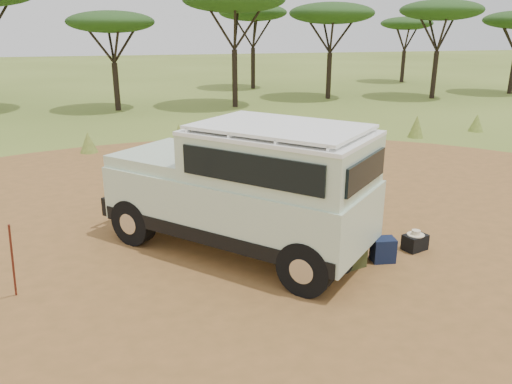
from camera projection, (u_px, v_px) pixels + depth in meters
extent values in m
plane|color=#5B6D26|center=(236.00, 259.00, 9.15)|extent=(140.00, 140.00, 0.00)
cylinder|color=#915E2F|center=(236.00, 259.00, 9.15)|extent=(23.00, 23.00, 0.01)
cone|color=#5B6D26|center=(88.00, 142.00, 16.74)|extent=(0.60, 0.60, 0.70)
cone|color=#5B6D26|center=(179.00, 137.00, 17.08)|extent=(0.60, 0.60, 0.90)
cone|color=#5B6D26|center=(266.00, 136.00, 17.46)|extent=(0.60, 0.60, 0.80)
cone|color=#5B6D26|center=(337.00, 129.00, 18.85)|extent=(0.60, 0.60, 0.75)
cone|color=#5B6D26|center=(417.00, 126.00, 19.02)|extent=(0.60, 0.60, 0.85)
cone|color=#5B6D26|center=(477.00, 123.00, 20.15)|extent=(0.60, 0.60, 0.70)
cylinder|color=black|center=(116.00, 87.00, 24.97)|extent=(0.28, 0.28, 2.34)
ellipsoid|color=#153A15|center=(111.00, 22.00, 23.99)|extent=(4.20, 4.20, 1.05)
cylinder|color=black|center=(235.00, 79.00, 25.99)|extent=(0.28, 0.28, 2.93)
cylinder|color=black|center=(329.00, 76.00, 29.07)|extent=(0.28, 0.28, 2.61)
ellipsoid|color=#153A15|center=(332.00, 13.00, 27.98)|extent=(4.80, 4.80, 1.20)
cylinder|color=black|center=(434.00, 75.00, 29.15)|extent=(0.28, 0.28, 2.70)
ellipsoid|color=#153A15|center=(441.00, 10.00, 28.02)|extent=(4.60, 4.60, 1.15)
cylinder|color=black|center=(512.00, 74.00, 31.22)|extent=(0.28, 0.28, 2.43)
cylinder|color=black|center=(253.00, 68.00, 33.82)|extent=(0.28, 0.28, 2.70)
ellipsoid|color=#153A15|center=(253.00, 12.00, 32.69)|extent=(4.50, 4.50, 1.12)
cylinder|color=black|center=(403.00, 66.00, 37.74)|extent=(0.28, 0.28, 2.34)
ellipsoid|color=#153A15|center=(407.00, 23.00, 36.76)|extent=(3.80, 3.80, 0.95)
cube|color=beige|center=(238.00, 200.00, 9.29)|extent=(4.84, 4.96, 1.04)
cube|color=black|center=(238.00, 220.00, 9.41)|extent=(4.80, 4.91, 0.26)
cube|color=beige|center=(280.00, 158.00, 8.56)|extent=(3.50, 3.54, 0.82)
cube|color=white|center=(280.00, 133.00, 8.42)|extent=(3.53, 3.57, 0.07)
cube|color=white|center=(280.00, 127.00, 8.39)|extent=(3.27, 3.31, 0.05)
cube|color=beige|center=(172.00, 157.00, 9.86)|extent=(2.62, 2.62, 0.22)
cube|color=black|center=(210.00, 146.00, 9.30)|extent=(1.33, 1.27, 0.57)
cube|color=black|center=(249.00, 169.00, 7.75)|extent=(1.81, 1.91, 0.49)
cube|color=black|center=(305.00, 145.00, 9.35)|extent=(1.81, 1.91, 0.49)
cube|color=black|center=(366.00, 171.00, 7.79)|extent=(1.21, 1.15, 0.45)
cube|color=black|center=(140.00, 194.00, 10.65)|extent=(1.54, 1.47, 0.37)
cylinder|color=black|center=(132.00, 153.00, 10.44)|extent=(1.08, 1.02, 0.08)
cylinder|color=black|center=(134.00, 180.00, 10.62)|extent=(1.08, 1.02, 0.08)
cylinder|color=silver|center=(122.00, 167.00, 10.27)|extent=(0.23, 0.22, 0.24)
cylinder|color=silver|center=(143.00, 160.00, 10.76)|extent=(0.23, 0.22, 0.24)
cube|color=white|center=(137.00, 187.00, 10.65)|extent=(0.36, 0.35, 0.13)
cylinder|color=black|center=(242.00, 143.00, 10.06)|extent=(0.12, 0.12, 0.90)
cylinder|color=black|center=(134.00, 222.00, 9.67)|extent=(0.85, 0.88, 0.92)
cylinder|color=black|center=(191.00, 197.00, 11.09)|extent=(0.85, 0.88, 0.92)
cylinder|color=black|center=(306.00, 268.00, 7.82)|extent=(0.85, 0.88, 0.92)
cylinder|color=black|center=(348.00, 231.00, 9.24)|extent=(0.85, 0.88, 0.92)
cylinder|color=maroon|center=(13.00, 261.00, 7.57)|extent=(0.18, 0.38, 1.33)
cube|color=black|center=(316.00, 251.00, 8.93)|extent=(0.37, 0.28, 0.48)
cube|color=#121C39|center=(314.00, 248.00, 8.91)|extent=(0.50, 0.39, 0.60)
cube|color=#393F1D|center=(354.00, 252.00, 8.77)|extent=(0.45, 0.37, 0.55)
cube|color=#121C39|center=(383.00, 250.00, 8.99)|extent=(0.44, 0.35, 0.45)
cube|color=black|center=(415.00, 242.00, 9.48)|extent=(0.51, 0.42, 0.31)
cylinder|color=black|center=(341.00, 263.00, 8.66)|extent=(0.36, 0.36, 0.31)
cylinder|color=beige|center=(416.00, 235.00, 9.42)|extent=(0.33, 0.33, 0.01)
cylinder|color=beige|center=(416.00, 232.00, 9.41)|extent=(0.16, 0.16, 0.08)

